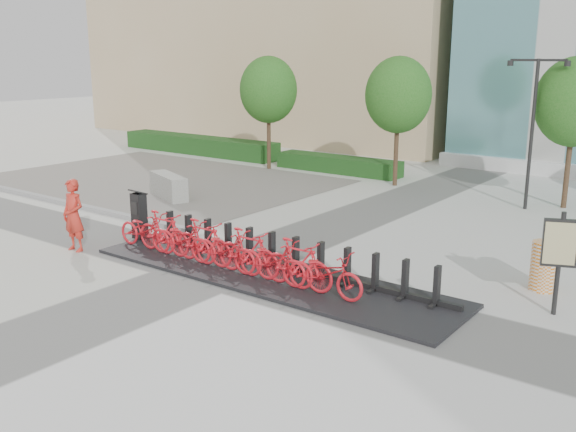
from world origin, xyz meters
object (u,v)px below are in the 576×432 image
Objects in this scene: worker_red at (74,215)px; construction_barrel at (544,266)px; bike_0 at (145,230)px; map_sign at (560,247)px; jersey_barrier at (169,186)px; kiosk at (139,215)px.

worker_red reaches higher than construction_barrel.
map_sign is at bearing -78.30° from bike_0.
worker_red is (-1.54, -1.10, 0.39)m from bike_0.
construction_barrel is at bearing 92.03° from map_sign.
jersey_barrier is at bearing 145.92° from map_sign.
map_sign is (11.50, 3.16, 0.44)m from worker_red.
kiosk is 1.27× the size of construction_barrel.
bike_0 is at bearing -160.28° from construction_barrel.
jersey_barrier is (-3.54, 4.36, -0.32)m from kiosk.
map_sign is (9.95, 2.06, 0.83)m from bike_0.
worker_red is 11.78m from construction_barrel.
map_sign is at bearing 10.34° from jersey_barrier.
map_sign reaches higher than jersey_barrier.
jersey_barrier is at bearing 111.75° from worker_red.
worker_red reaches higher than jersey_barrier.
bike_0 is 1.70× the size of construction_barrel.
bike_0 is 0.84× the size of jersey_barrier.
map_sign is (10.84, 1.50, 0.66)m from kiosk.
bike_0 is 9.94m from construction_barrel.
bike_0 is 1.06m from kiosk.
bike_0 is 1.93m from worker_red.
construction_barrel is (10.24, 2.79, -0.20)m from kiosk.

